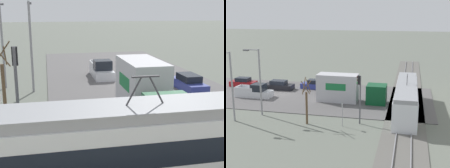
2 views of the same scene
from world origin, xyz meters
TOP-DOWN VIEW (x-y plane):
  - ground_plane at (0.00, 0.00)m, footprint 320.00×320.00m
  - road_surface at (0.00, 0.00)m, footprint 16.39×43.91m
  - light_rail_tram at (4.48, 18.40)m, footprint 14.80×2.58m
  - box_truck at (1.77, 10.55)m, footprint 2.50×9.26m
  - pickup_truck at (2.47, -2.70)m, footprint 1.93×5.22m
  - sedan_car_0 at (-4.24, 4.28)m, footprint 1.72×4.61m
  - sedan_car_1 at (-3.02, -7.66)m, footprint 1.75×4.21m
  - sedan_car_2 at (-2.41, -1.19)m, footprint 1.85×4.62m
  - traffic_light_pole at (9.71, 13.54)m, footprint 0.28×0.47m
  - street_tree at (11.09, 8.03)m, footprint 1.21×1.00m
  - street_lamp_near_crossing at (12.01, -0.38)m, footprint 0.36×1.95m
  - street_lamp_mid_block at (9.42, 1.65)m, footprint 0.36×1.95m

SIDE VIEW (x-z plane):
  - ground_plane at x=0.00m, z-range 0.00..0.00m
  - road_surface at x=0.00m, z-range 0.00..0.08m
  - sedan_car_2 at x=-2.41m, z-range -0.04..1.37m
  - sedan_car_0 at x=-4.24m, z-range -0.04..1.37m
  - sedan_car_1 at x=-3.02m, z-range -0.05..1.40m
  - pickup_truck at x=2.47m, z-range -0.16..1.76m
  - light_rail_tram at x=4.48m, z-range -0.54..4.05m
  - box_truck at x=1.77m, z-range -0.06..3.63m
  - street_tree at x=11.09m, z-range -0.23..4.89m
  - traffic_light_pole at x=9.71m, z-range 0.79..6.14m
  - street_lamp_near_crossing at x=12.01m, z-range 0.62..8.40m
  - street_lamp_mid_block at x=9.42m, z-range 0.62..8.46m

